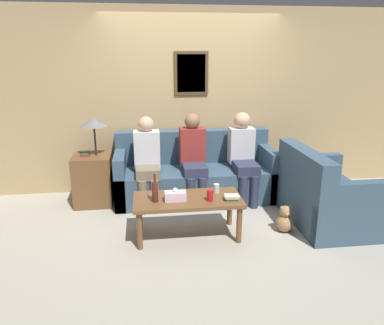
{
  "coord_description": "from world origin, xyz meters",
  "views": [
    {
      "loc": [
        -0.7,
        -4.45,
        2.01
      ],
      "look_at": [
        -0.12,
        -0.11,
        0.69
      ],
      "focal_mm": 35.0,
      "sensor_mm": 36.0,
      "label": 1
    }
  ],
  "objects_px": {
    "coffee_table": "(188,203)",
    "couch_main": "(195,175)",
    "wine_bottle": "(155,191)",
    "person_middle": "(193,155)",
    "drinking_glass": "(216,188)",
    "couch_side": "(324,197)",
    "person_right": "(243,153)",
    "teddy_bear": "(285,220)",
    "person_left": "(147,158)"
  },
  "relations": [
    {
      "from": "person_middle",
      "to": "coffee_table",
      "type": "bearing_deg",
      "value": -101.35
    },
    {
      "from": "wine_bottle",
      "to": "person_middle",
      "type": "bearing_deg",
      "value": 62.32
    },
    {
      "from": "drinking_glass",
      "to": "teddy_bear",
      "type": "xyz_separation_m",
      "value": [
        0.78,
        -0.16,
        -0.37
      ]
    },
    {
      "from": "person_middle",
      "to": "person_right",
      "type": "relative_size",
      "value": 1.0
    },
    {
      "from": "couch_main",
      "to": "coffee_table",
      "type": "bearing_deg",
      "value": -101.95
    },
    {
      "from": "drinking_glass",
      "to": "teddy_bear",
      "type": "relative_size",
      "value": 0.32
    },
    {
      "from": "wine_bottle",
      "to": "person_middle",
      "type": "xyz_separation_m",
      "value": [
        0.55,
        1.06,
        0.08
      ]
    },
    {
      "from": "couch_main",
      "to": "person_right",
      "type": "bearing_deg",
      "value": -12.95
    },
    {
      "from": "couch_main",
      "to": "person_left",
      "type": "xyz_separation_m",
      "value": [
        -0.66,
        -0.18,
        0.33
      ]
    },
    {
      "from": "wine_bottle",
      "to": "person_right",
      "type": "relative_size",
      "value": 0.26
    },
    {
      "from": "couch_side",
      "to": "person_left",
      "type": "relative_size",
      "value": 1.03
    },
    {
      "from": "person_left",
      "to": "person_right",
      "type": "xyz_separation_m",
      "value": [
        1.31,
        0.04,
        0.01
      ]
    },
    {
      "from": "couch_main",
      "to": "person_right",
      "type": "distance_m",
      "value": 0.74
    },
    {
      "from": "person_middle",
      "to": "teddy_bear",
      "type": "height_order",
      "value": "person_middle"
    },
    {
      "from": "couch_main",
      "to": "drinking_glass",
      "type": "height_order",
      "value": "couch_main"
    },
    {
      "from": "couch_main",
      "to": "coffee_table",
      "type": "xyz_separation_m",
      "value": [
        -0.25,
        -1.16,
        0.08
      ]
    },
    {
      "from": "person_right",
      "to": "teddy_bear",
      "type": "relative_size",
      "value": 3.8
    },
    {
      "from": "coffee_table",
      "to": "person_left",
      "type": "distance_m",
      "value": 1.09
    },
    {
      "from": "drinking_glass",
      "to": "wine_bottle",
      "type": "bearing_deg",
      "value": -165.7
    },
    {
      "from": "wine_bottle",
      "to": "person_right",
      "type": "distance_m",
      "value": 1.64
    },
    {
      "from": "drinking_glass",
      "to": "couch_side",
      "type": "bearing_deg",
      "value": 0.46
    },
    {
      "from": "couch_side",
      "to": "teddy_bear",
      "type": "height_order",
      "value": "couch_side"
    },
    {
      "from": "couch_side",
      "to": "coffee_table",
      "type": "xyz_separation_m",
      "value": [
        -1.66,
        -0.13,
        0.07
      ]
    },
    {
      "from": "couch_side",
      "to": "wine_bottle",
      "type": "relative_size",
      "value": 3.87
    },
    {
      "from": "couch_main",
      "to": "drinking_glass",
      "type": "relative_size",
      "value": 21.33
    },
    {
      "from": "drinking_glass",
      "to": "person_left",
      "type": "bearing_deg",
      "value": 131.59
    },
    {
      "from": "person_right",
      "to": "teddy_bear",
      "type": "xyz_separation_m",
      "value": [
        0.23,
        -1.05,
        -0.52
      ]
    },
    {
      "from": "couch_side",
      "to": "person_right",
      "type": "relative_size",
      "value": 1.01
    },
    {
      "from": "couch_main",
      "to": "wine_bottle",
      "type": "bearing_deg",
      "value": -116.23
    },
    {
      "from": "person_middle",
      "to": "couch_side",
      "type": "bearing_deg",
      "value": -30.82
    },
    {
      "from": "coffee_table",
      "to": "drinking_glass",
      "type": "xyz_separation_m",
      "value": [
        0.34,
        0.12,
        0.11
      ]
    },
    {
      "from": "couch_main",
      "to": "person_right",
      "type": "relative_size",
      "value": 1.82
    },
    {
      "from": "person_right",
      "to": "person_left",
      "type": "bearing_deg",
      "value": -178.44
    },
    {
      "from": "wine_bottle",
      "to": "drinking_glass",
      "type": "relative_size",
      "value": 3.06
    },
    {
      "from": "coffee_table",
      "to": "couch_main",
      "type": "bearing_deg",
      "value": 78.05
    },
    {
      "from": "couch_main",
      "to": "coffee_table",
      "type": "height_order",
      "value": "couch_main"
    },
    {
      "from": "coffee_table",
      "to": "person_right",
      "type": "height_order",
      "value": "person_right"
    },
    {
      "from": "person_middle",
      "to": "person_right",
      "type": "distance_m",
      "value": 0.69
    },
    {
      "from": "wine_bottle",
      "to": "drinking_glass",
      "type": "distance_m",
      "value": 0.72
    },
    {
      "from": "person_left",
      "to": "teddy_bear",
      "type": "relative_size",
      "value": 3.74
    },
    {
      "from": "couch_main",
      "to": "couch_side",
      "type": "height_order",
      "value": "same"
    },
    {
      "from": "person_right",
      "to": "drinking_glass",
      "type": "bearing_deg",
      "value": -121.54
    },
    {
      "from": "wine_bottle",
      "to": "teddy_bear",
      "type": "distance_m",
      "value": 1.54
    },
    {
      "from": "couch_side",
      "to": "person_middle",
      "type": "relative_size",
      "value": 1.01
    },
    {
      "from": "couch_main",
      "to": "couch_side",
      "type": "relative_size",
      "value": 1.8
    },
    {
      "from": "coffee_table",
      "to": "drinking_glass",
      "type": "relative_size",
      "value": 11.54
    },
    {
      "from": "couch_side",
      "to": "person_middle",
      "type": "bearing_deg",
      "value": 59.18
    },
    {
      "from": "person_left",
      "to": "couch_main",
      "type": "bearing_deg",
      "value": 15.57
    },
    {
      "from": "couch_main",
      "to": "teddy_bear",
      "type": "distance_m",
      "value": 1.5
    },
    {
      "from": "drinking_glass",
      "to": "person_left",
      "type": "relative_size",
      "value": 0.09
    }
  ]
}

